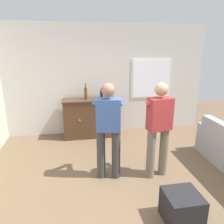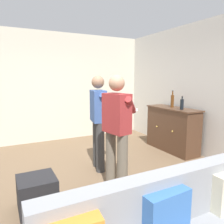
% 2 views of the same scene
% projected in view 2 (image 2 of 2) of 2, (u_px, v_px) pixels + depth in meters
% --- Properties ---
extents(ground, '(10.40, 10.40, 0.00)m').
position_uv_depth(ground, '(85.00, 181.00, 3.51)').
color(ground, brown).
extents(wall_back_with_window, '(5.20, 0.15, 2.80)m').
position_uv_depth(wall_back_with_window, '(207.00, 90.00, 4.47)').
color(wall_back_with_window, beige).
rests_on(wall_back_with_window, ground).
extents(wall_side_left, '(0.12, 5.20, 2.80)m').
position_uv_depth(wall_side_left, '(48.00, 87.00, 5.63)').
color(wall_side_left, beige).
rests_on(wall_side_left, ground).
extents(sideboard_cabinet, '(1.32, 0.49, 0.98)m').
position_uv_depth(sideboard_cabinet, '(172.00, 129.00, 4.95)').
color(sideboard_cabinet, '#472D1E').
rests_on(sideboard_cabinet, ground).
extents(bottle_wine_green, '(0.07, 0.07, 0.38)m').
position_uv_depth(bottle_wine_green, '(172.00, 101.00, 4.93)').
color(bottle_wine_green, '#593314').
rests_on(bottle_wine_green, sideboard_cabinet).
extents(bottle_liquor_amber, '(0.08, 0.08, 0.29)m').
position_uv_depth(bottle_liquor_amber, '(182.00, 104.00, 4.56)').
color(bottle_liquor_amber, black).
rests_on(bottle_liquor_amber, sideboard_cabinet).
extents(ottoman, '(0.46, 0.46, 0.42)m').
position_uv_depth(ottoman, '(37.00, 193.00, 2.74)').
color(ottoman, black).
rests_on(ottoman, ground).
extents(person_standing_left, '(0.55, 0.51, 1.68)m').
position_uv_depth(person_standing_left, '(99.00, 118.00, 3.86)').
color(person_standing_left, '#383838').
rests_on(person_standing_left, ground).
extents(person_standing_right, '(0.55, 0.51, 1.68)m').
position_uv_depth(person_standing_right, '(117.00, 128.00, 3.07)').
color(person_standing_right, '#6B6051').
rests_on(person_standing_right, ground).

